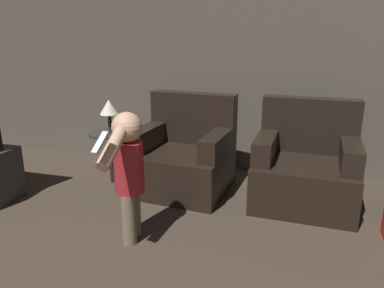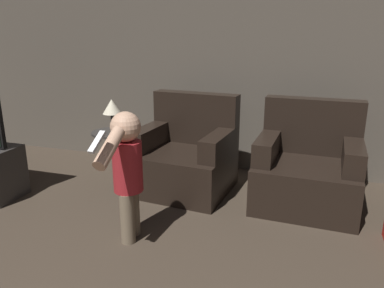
% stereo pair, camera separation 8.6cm
% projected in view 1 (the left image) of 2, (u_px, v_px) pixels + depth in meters
% --- Properties ---
extents(wall_back, '(8.40, 0.05, 2.60)m').
position_uv_depth(wall_back, '(232.00, 48.00, 3.86)').
color(wall_back, '#51493F').
rests_on(wall_back, ground_plane).
extents(armchair_left, '(0.92, 0.85, 0.89)m').
position_uv_depth(armchair_left, '(184.00, 157.00, 3.56)').
color(armchair_left, black).
rests_on(armchair_left, ground_plane).
extents(armchair_right, '(0.89, 0.81, 0.89)m').
position_uv_depth(armchair_right, '(305.00, 168.00, 3.27)').
color(armchair_right, black).
rests_on(armchair_right, ground_plane).
extents(person_toddler, '(0.21, 0.64, 0.95)m').
position_uv_depth(person_toddler, '(128.00, 167.00, 2.58)').
color(person_toddler, brown).
rests_on(person_toddler, ground_plane).
extents(side_table, '(0.42, 0.42, 0.52)m').
position_uv_depth(side_table, '(111.00, 142.00, 3.67)').
color(side_table, black).
rests_on(side_table, ground_plane).
extents(lamp, '(0.18, 0.18, 0.32)m').
position_uv_depth(lamp, '(109.00, 108.00, 3.57)').
color(lamp, '#262626').
rests_on(lamp, side_table).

